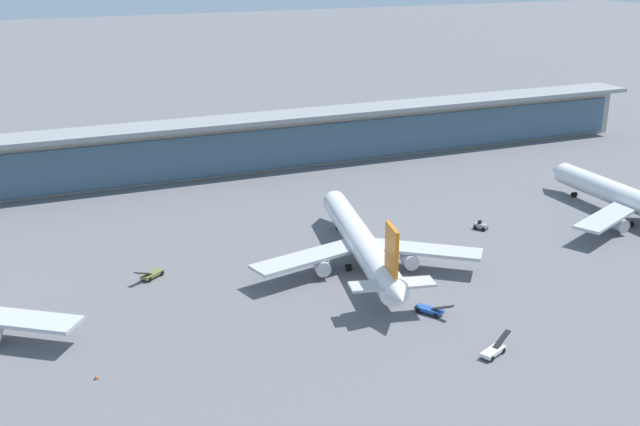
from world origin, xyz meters
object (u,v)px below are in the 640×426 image
airliner_centre_stand (362,243)px  airliner_right_stand (638,202)px  service_truck_near_nose_grey (481,226)px  service_truck_mid_apron_white (494,350)px  service_truck_by_tail_blue (430,310)px  service_truck_on_taxiway_olive (151,274)px  safety_cone_alpha (96,377)px

airliner_centre_stand → airliner_right_stand: 67.69m
airliner_right_stand → service_truck_near_nose_grey: (-34.28, 10.52, -4.04)m
service_truck_mid_apron_white → service_truck_by_tail_blue: 16.09m
airliner_centre_stand → service_truck_on_taxiway_olive: size_ratio=9.24×
service_truck_mid_apron_white → safety_cone_alpha: bearing=163.1°
service_truck_by_tail_blue → safety_cone_alpha: 55.23m
service_truck_on_taxiway_olive → service_truck_near_nose_grey: bearing=-2.0°
airliner_right_stand → service_truck_near_nose_grey: 36.09m
airliner_right_stand → safety_cone_alpha: size_ratio=83.71×
service_truck_mid_apron_white → service_truck_on_taxiway_olive: (-41.50, 50.06, 0.00)m
service_truck_near_nose_grey → safety_cone_alpha: size_ratio=4.76×
service_truck_by_tail_blue → safety_cone_alpha: (-55.21, 1.17, -0.49)m
airliner_right_stand → service_truck_on_taxiway_olive: size_ratio=9.32×
service_truck_mid_apron_white → service_truck_by_tail_blue: (-1.48, 16.02, 0.00)m
airliner_right_stand → service_truck_on_taxiway_olive: airliner_right_stand is taller
service_truck_near_nose_grey → service_truck_by_tail_blue: bearing=-135.3°
safety_cone_alpha → service_truck_by_tail_blue: bearing=-1.2°
service_truck_near_nose_grey → service_truck_by_tail_blue: service_truck_by_tail_blue is taller
service_truck_by_tail_blue → service_truck_on_taxiway_olive: size_ratio=1.04×
service_truck_by_tail_blue → safety_cone_alpha: size_ratio=9.31×
service_truck_mid_apron_white → safety_cone_alpha: size_ratio=9.67×
service_truck_near_nose_grey → safety_cone_alpha: (-87.17, -30.42, -0.56)m
service_truck_on_taxiway_olive → service_truck_by_tail_blue: bearing=-40.4°
service_truck_mid_apron_white → service_truck_on_taxiway_olive: bearing=129.7°
airliner_right_stand → safety_cone_alpha: bearing=-170.7°
airliner_centre_stand → service_truck_on_taxiway_olive: (-38.61, 10.62, -4.11)m
airliner_centre_stand → service_truck_mid_apron_white: airliner_centre_stand is taller
service_truck_by_tail_blue → airliner_centre_stand: bearing=93.4°
service_truck_on_taxiway_olive → airliner_centre_stand: bearing=-15.4°
airliner_centre_stand → safety_cone_alpha: 58.40m
airliner_right_stand → service_truck_mid_apron_white: 74.74m
service_truck_near_nose_grey → service_truck_by_tail_blue: size_ratio=0.51×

